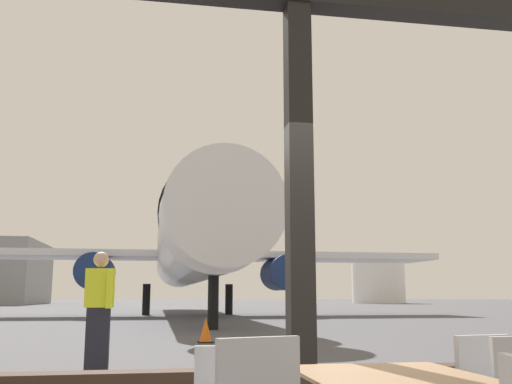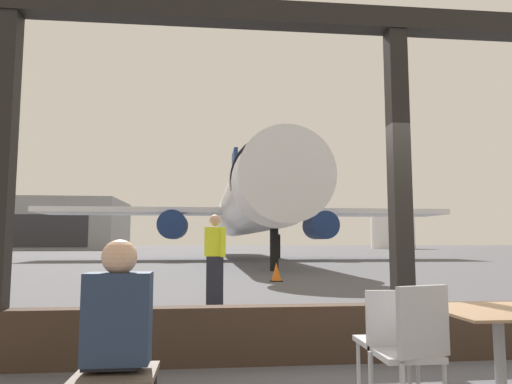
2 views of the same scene
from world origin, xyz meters
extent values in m
plane|color=#4C4C51|center=(0.00, 40.00, 0.00)|extent=(220.00, 220.00, 0.00)
cube|color=black|center=(0.00, 0.00, 1.78)|extent=(0.20, 0.20, 3.57)
cube|color=#8C6B4C|center=(0.08, -1.52, 0.71)|extent=(0.89, 0.89, 0.02)
cube|color=#B2B2B7|center=(0.84, -1.17, 0.68)|extent=(0.40, 0.11, 0.41)
cylinder|color=silver|center=(0.78, 29.34, 3.64)|extent=(3.75, 30.64, 3.75)
cone|color=silver|center=(0.78, 12.72, 3.64)|extent=(3.57, 2.60, 3.57)
cylinder|color=black|center=(0.78, 14.62, 3.79)|extent=(3.83, 0.90, 3.83)
cube|color=silver|center=(-6.82, 28.87, 3.34)|extent=(13.32, 4.20, 0.36)
cube|color=silver|center=(8.38, 28.87, 3.34)|extent=(13.32, 4.20, 0.36)
cylinder|color=navy|center=(-4.30, 27.47, 2.34)|extent=(1.90, 3.20, 1.90)
cylinder|color=navy|center=(5.85, 27.47, 2.34)|extent=(1.90, 3.20, 1.90)
cube|color=navy|center=(0.78, 43.16, 7.92)|extent=(0.36, 4.40, 5.20)
cylinder|color=black|center=(0.78, 14.92, 0.88)|extent=(0.36, 0.36, 1.76)
cylinder|color=black|center=(-1.62, 29.87, 0.88)|extent=(0.44, 0.44, 1.76)
cylinder|color=black|center=(3.18, 29.87, 0.88)|extent=(0.44, 0.44, 1.76)
cube|color=black|center=(-1.91, 4.15, 0.47)|extent=(0.32, 0.20, 0.95)
cube|color=yellow|center=(-1.91, 4.15, 1.23)|extent=(0.40, 0.22, 0.55)
sphere|color=tan|center=(-1.91, 4.15, 1.63)|extent=(0.22, 0.22, 0.22)
cylinder|color=yellow|center=(-1.76, 3.96, 1.20)|extent=(0.09, 0.09, 0.52)
cylinder|color=yellow|center=(-2.06, 4.34, 1.20)|extent=(0.09, 0.09, 0.52)
cone|color=orange|center=(0.10, 9.75, 0.30)|extent=(0.32, 0.32, 0.59)
cube|color=black|center=(0.10, 9.75, 0.01)|extent=(0.36, 0.36, 0.03)
cylinder|color=white|center=(30.11, 74.28, 2.79)|extent=(7.43, 7.43, 5.58)
camera|label=1|loc=(-1.13, -4.47, 1.12)|focal=40.46mm
camera|label=2|loc=(-2.08, -4.89, 1.23)|focal=33.17mm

